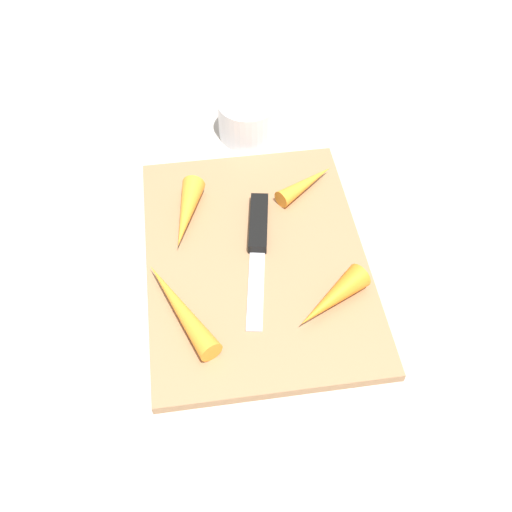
{
  "coord_description": "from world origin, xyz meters",
  "views": [
    {
      "loc": [
        -0.46,
        0.07,
        0.57
      ],
      "look_at": [
        0.0,
        0.0,
        0.01
      ],
      "focal_mm": 42.76,
      "sensor_mm": 36.0,
      "label": 1
    }
  ],
  "objects_px": {
    "carrot_short": "(332,299)",
    "small_bowl": "(248,119)",
    "carrot_longest": "(179,307)",
    "cutting_board": "(256,259)",
    "carrot_long": "(186,213)",
    "knife": "(258,231)",
    "carrot_shortest": "(306,183)"
  },
  "relations": [
    {
      "from": "small_bowl",
      "to": "cutting_board",
      "type": "bearing_deg",
      "value": 174.68
    },
    {
      "from": "carrot_longest",
      "to": "carrot_shortest",
      "type": "relative_size",
      "value": 1.53
    },
    {
      "from": "cutting_board",
      "to": "small_bowl",
      "type": "xyz_separation_m",
      "value": [
        0.24,
        -0.02,
        0.02
      ]
    },
    {
      "from": "cutting_board",
      "to": "knife",
      "type": "distance_m",
      "value": 0.04
    },
    {
      "from": "cutting_board",
      "to": "small_bowl",
      "type": "height_order",
      "value": "small_bowl"
    },
    {
      "from": "cutting_board",
      "to": "carrot_short",
      "type": "bearing_deg",
      "value": -139.68
    },
    {
      "from": "cutting_board",
      "to": "knife",
      "type": "relative_size",
      "value": 1.8
    },
    {
      "from": "carrot_short",
      "to": "small_bowl",
      "type": "xyz_separation_m",
      "value": [
        0.33,
        0.05,
        0.0
      ]
    },
    {
      "from": "small_bowl",
      "to": "carrot_short",
      "type": "bearing_deg",
      "value": -171.35
    },
    {
      "from": "carrot_short",
      "to": "carrot_shortest",
      "type": "distance_m",
      "value": 0.19
    },
    {
      "from": "cutting_board",
      "to": "carrot_short",
      "type": "xyz_separation_m",
      "value": [
        -0.08,
        -0.07,
        0.02
      ]
    },
    {
      "from": "small_bowl",
      "to": "knife",
      "type": "bearing_deg",
      "value": 175.92
    },
    {
      "from": "small_bowl",
      "to": "carrot_longest",
      "type": "bearing_deg",
      "value": 159.35
    },
    {
      "from": "cutting_board",
      "to": "carrot_long",
      "type": "distance_m",
      "value": 0.1
    },
    {
      "from": "small_bowl",
      "to": "carrot_long",
      "type": "bearing_deg",
      "value": 150.03
    },
    {
      "from": "cutting_board",
      "to": "carrot_short",
      "type": "relative_size",
      "value": 3.74
    },
    {
      "from": "carrot_longest",
      "to": "small_bowl",
      "type": "relative_size",
      "value": 1.66
    },
    {
      "from": "cutting_board",
      "to": "carrot_longest",
      "type": "distance_m",
      "value": 0.12
    },
    {
      "from": "knife",
      "to": "small_bowl",
      "type": "distance_m",
      "value": 0.21
    },
    {
      "from": "carrot_short",
      "to": "carrot_longest",
      "type": "bearing_deg",
      "value": -40.28
    },
    {
      "from": "cutting_board",
      "to": "carrot_longest",
      "type": "xyz_separation_m",
      "value": [
        -0.07,
        0.09,
        0.02
      ]
    },
    {
      "from": "knife",
      "to": "carrot_longest",
      "type": "height_order",
      "value": "carrot_longest"
    },
    {
      "from": "carrot_long",
      "to": "carrot_longest",
      "type": "height_order",
      "value": "carrot_long"
    },
    {
      "from": "carrot_short",
      "to": "small_bowl",
      "type": "bearing_deg",
      "value": -116.61
    },
    {
      "from": "carrot_long",
      "to": "carrot_shortest",
      "type": "relative_size",
      "value": 1.18
    },
    {
      "from": "carrot_short",
      "to": "carrot_long",
      "type": "xyz_separation_m",
      "value": [
        0.15,
        0.15,
        -0.0
      ]
    },
    {
      "from": "knife",
      "to": "cutting_board",
      "type": "bearing_deg",
      "value": -2.5
    },
    {
      "from": "knife",
      "to": "small_bowl",
      "type": "height_order",
      "value": "small_bowl"
    },
    {
      "from": "carrot_long",
      "to": "small_bowl",
      "type": "relative_size",
      "value": 1.28
    },
    {
      "from": "knife",
      "to": "carrot_short",
      "type": "distance_m",
      "value": 0.14
    },
    {
      "from": "cutting_board",
      "to": "carrot_long",
      "type": "relative_size",
      "value": 3.38
    },
    {
      "from": "carrot_long",
      "to": "carrot_longest",
      "type": "xyz_separation_m",
      "value": [
        -0.14,
        0.02,
        -0.0
      ]
    }
  ]
}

